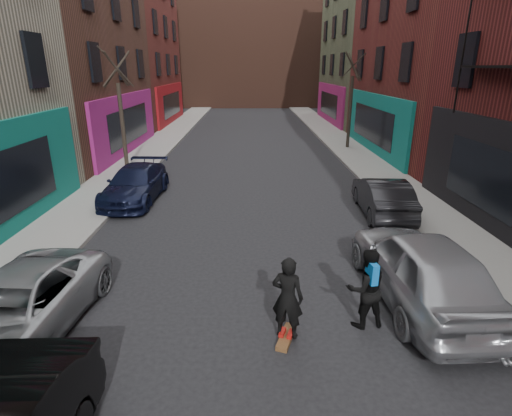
{
  "coord_description": "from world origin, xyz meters",
  "views": [
    {
      "loc": [
        -0.1,
        -1.47,
        4.99
      ],
      "look_at": [
        0.05,
        8.11,
        1.6
      ],
      "focal_mm": 28.0,
      "sensor_mm": 36.0,
      "label": 1
    }
  ],
  "objects_px": {
    "tree_right_far": "(351,92)",
    "parked_left_far": "(15,309)",
    "parked_left_end": "(135,184)",
    "skateboard": "(286,337)",
    "parked_right_far": "(421,267)",
    "parked_right_end": "(382,196)",
    "tree_left_far": "(120,103)",
    "skateboarder": "(288,298)",
    "pedestrian": "(366,288)"
  },
  "relations": [
    {
      "from": "tree_right_far",
      "to": "parked_left_far",
      "type": "relative_size",
      "value": 1.49
    },
    {
      "from": "skateboard",
      "to": "skateboarder",
      "type": "distance_m",
      "value": 0.88
    },
    {
      "from": "tree_left_far",
      "to": "pedestrian",
      "type": "distance_m",
      "value": 15.33
    },
    {
      "from": "tree_left_far",
      "to": "pedestrian",
      "type": "height_order",
      "value": "tree_left_far"
    },
    {
      "from": "tree_left_far",
      "to": "parked_left_far",
      "type": "distance_m",
      "value": 13.24
    },
    {
      "from": "parked_left_end",
      "to": "pedestrian",
      "type": "height_order",
      "value": "pedestrian"
    },
    {
      "from": "tree_right_far",
      "to": "parked_left_end",
      "type": "height_order",
      "value": "tree_right_far"
    },
    {
      "from": "parked_right_end",
      "to": "skateboarder",
      "type": "bearing_deg",
      "value": 63.5
    },
    {
      "from": "parked_left_end",
      "to": "parked_right_far",
      "type": "xyz_separation_m",
      "value": [
        8.26,
        -7.37,
        0.17
      ]
    },
    {
      "from": "parked_left_end",
      "to": "parked_right_end",
      "type": "distance_m",
      "value": 9.37
    },
    {
      "from": "parked_right_far",
      "to": "skateboarder",
      "type": "distance_m",
      "value": 3.35
    },
    {
      "from": "tree_right_far",
      "to": "parked_left_far",
      "type": "distance_m",
      "value": 21.92
    },
    {
      "from": "tree_left_far",
      "to": "tree_right_far",
      "type": "height_order",
      "value": "tree_right_far"
    },
    {
      "from": "tree_left_far",
      "to": "parked_right_end",
      "type": "distance_m",
      "value": 12.69
    },
    {
      "from": "tree_left_far",
      "to": "tree_right_far",
      "type": "distance_m",
      "value": 13.78
    },
    {
      "from": "tree_left_far",
      "to": "parked_right_far",
      "type": "bearing_deg",
      "value": -49.84
    },
    {
      "from": "tree_left_far",
      "to": "skateboarder",
      "type": "relative_size",
      "value": 3.93
    },
    {
      "from": "parked_left_far",
      "to": "skateboard",
      "type": "xyz_separation_m",
      "value": [
        5.19,
        -0.17,
        -0.58
      ]
    },
    {
      "from": "parked_left_end",
      "to": "skateboarder",
      "type": "relative_size",
      "value": 2.76
    },
    {
      "from": "parked_left_end",
      "to": "tree_left_far",
      "type": "bearing_deg",
      "value": 112.74
    },
    {
      "from": "parked_right_far",
      "to": "skateboarder",
      "type": "height_order",
      "value": "skateboarder"
    },
    {
      "from": "tree_right_far",
      "to": "parked_right_end",
      "type": "xyz_separation_m",
      "value": [
        -1.6,
        -12.08,
        -2.86
      ]
    },
    {
      "from": "parked_left_end",
      "to": "parked_left_far",
      "type": "bearing_deg",
      "value": -87.6
    },
    {
      "from": "tree_right_far",
      "to": "skateboarder",
      "type": "height_order",
      "value": "tree_right_far"
    },
    {
      "from": "tree_right_far",
      "to": "skateboard",
      "type": "relative_size",
      "value": 8.5
    },
    {
      "from": "tree_right_far",
      "to": "parked_right_end",
      "type": "distance_m",
      "value": 12.52
    },
    {
      "from": "pedestrian",
      "to": "tree_left_far",
      "type": "bearing_deg",
      "value": -66.51
    },
    {
      "from": "parked_right_end",
      "to": "skateboarder",
      "type": "height_order",
      "value": "skateboarder"
    },
    {
      "from": "parked_left_end",
      "to": "skateboard",
      "type": "relative_size",
      "value": 5.71
    },
    {
      "from": "parked_right_far",
      "to": "skateboard",
      "type": "bearing_deg",
      "value": 21.08
    },
    {
      "from": "skateboarder",
      "to": "parked_left_end",
      "type": "bearing_deg",
      "value": -39.8
    },
    {
      "from": "tree_right_far",
      "to": "skateboard",
      "type": "xyz_separation_m",
      "value": [
        -5.61,
        -19.03,
        -3.48
      ]
    },
    {
      "from": "skateboard",
      "to": "pedestrian",
      "type": "height_order",
      "value": "pedestrian"
    },
    {
      "from": "tree_right_far",
      "to": "parked_right_end",
      "type": "height_order",
      "value": "tree_right_far"
    },
    {
      "from": "tree_right_far",
      "to": "parked_left_far",
      "type": "xyz_separation_m",
      "value": [
        -10.8,
        -18.86,
        -2.9
      ]
    },
    {
      "from": "parked_right_end",
      "to": "skateboard",
      "type": "height_order",
      "value": "parked_right_end"
    },
    {
      "from": "skateboard",
      "to": "tree_left_far",
      "type": "bearing_deg",
      "value": 136.95
    },
    {
      "from": "parked_left_far",
      "to": "parked_right_end",
      "type": "bearing_deg",
      "value": 41.47
    },
    {
      "from": "tree_right_far",
      "to": "pedestrian",
      "type": "bearing_deg",
      "value": -102.19
    },
    {
      "from": "tree_left_far",
      "to": "parked_right_far",
      "type": "height_order",
      "value": "tree_left_far"
    },
    {
      "from": "tree_left_far",
      "to": "parked_right_end",
      "type": "height_order",
      "value": "tree_left_far"
    },
    {
      "from": "parked_right_end",
      "to": "skateboarder",
      "type": "relative_size",
      "value": 2.45
    },
    {
      "from": "tree_right_far",
      "to": "parked_left_end",
      "type": "bearing_deg",
      "value": -136.31
    },
    {
      "from": "parked_right_far",
      "to": "parked_right_end",
      "type": "xyz_separation_m",
      "value": [
        0.94,
        5.61,
        -0.16
      ]
    },
    {
      "from": "parked_right_far",
      "to": "skateboarder",
      "type": "relative_size",
      "value": 2.95
    },
    {
      "from": "pedestrian",
      "to": "parked_right_far",
      "type": "bearing_deg",
      "value": -159.27
    },
    {
      "from": "skateboarder",
      "to": "pedestrian",
      "type": "distance_m",
      "value": 1.66
    },
    {
      "from": "tree_left_far",
      "to": "parked_right_end",
      "type": "relative_size",
      "value": 1.61
    },
    {
      "from": "tree_right_far",
      "to": "parked_right_far",
      "type": "distance_m",
      "value": 18.07
    },
    {
      "from": "parked_right_far",
      "to": "pedestrian",
      "type": "height_order",
      "value": "pedestrian"
    }
  ]
}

